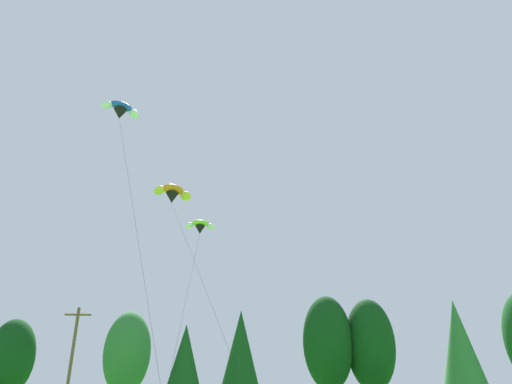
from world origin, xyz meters
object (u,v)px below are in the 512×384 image
at_px(parafoil_kite_mid_orange, 173,194).
at_px(parafoil_kite_far_blue_white, 121,110).
at_px(utility_pole, 71,360).
at_px(parafoil_kite_high_lime_white, 200,226).

distance_m(parafoil_kite_mid_orange, parafoil_kite_far_blue_white, 8.49).
relative_size(utility_pole, parafoil_kite_far_blue_white, 0.41).
distance_m(utility_pole, parafoil_kite_high_lime_white, 15.15).
bearing_deg(parafoil_kite_mid_orange, utility_pole, 155.00).
height_order(utility_pole, parafoil_kite_mid_orange, parafoil_kite_mid_orange).
bearing_deg(parafoil_kite_far_blue_white, parafoil_kite_mid_orange, 56.59).
distance_m(utility_pole, parafoil_kite_far_blue_white, 20.80).
xyz_separation_m(parafoil_kite_high_lime_white, parafoil_kite_mid_orange, (-2.51, -1.36, 2.50)).
relative_size(parafoil_kite_high_lime_white, parafoil_kite_mid_orange, 0.89).
height_order(parafoil_kite_high_lime_white, parafoil_kite_mid_orange, parafoil_kite_mid_orange).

